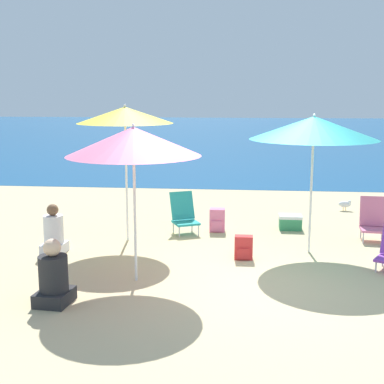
{
  "coord_description": "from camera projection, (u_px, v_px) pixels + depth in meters",
  "views": [
    {
      "loc": [
        -0.12,
        -7.14,
        2.48
      ],
      "look_at": [
        -0.9,
        0.73,
        1.0
      ],
      "focal_mm": 50.0,
      "sensor_mm": 36.0,
      "label": 1
    }
  ],
  "objects": [
    {
      "name": "beach_chair_teal",
      "position": [
        184.0,
        214.0,
        9.54
      ],
      "size": [
        0.6,
        0.64,
        0.72
      ],
      "rotation": [
        0.0,
        0.0,
        0.44
      ],
      "color": "silver",
      "rests_on": "ground"
    },
    {
      "name": "ground_plane",
      "position": [
        251.0,
        273.0,
        7.43
      ],
      "size": [
        60.0,
        60.0,
        0.0
      ],
      "primitive_type": "plane",
      "color": "#C6B284"
    },
    {
      "name": "backpack_pink",
      "position": [
        217.0,
        220.0,
        9.65
      ],
      "size": [
        0.27,
        0.25,
        0.42
      ],
      "color": "pink",
      "rests_on": "ground"
    },
    {
      "name": "beach_chair_pink",
      "position": [
        373.0,
        220.0,
        9.08
      ],
      "size": [
        0.45,
        0.49,
        0.73
      ],
      "rotation": [
        0.0,
        0.0,
        -0.08
      ],
      "color": "silver",
      "rests_on": "ground"
    },
    {
      "name": "backpack_red",
      "position": [
        244.0,
        248.0,
        8.05
      ],
      "size": [
        0.27,
        0.2,
        0.36
      ],
      "color": "red",
      "rests_on": "ground"
    },
    {
      "name": "person_seated_near",
      "position": [
        54.0,
        278.0,
        6.32
      ],
      "size": [
        0.42,
        0.48,
        0.8
      ],
      "rotation": [
        0.0,
        0.0,
        -0.1
      ],
      "color": "#262628",
      "rests_on": "ground"
    },
    {
      "name": "seagull",
      "position": [
        345.0,
        204.0,
        11.36
      ],
      "size": [
        0.27,
        0.11,
        0.23
      ],
      "color": "gold",
      "rests_on": "ground"
    },
    {
      "name": "beach_umbrella_yellow",
      "position": [
        125.0,
        115.0,
        8.72
      ],
      "size": [
        1.59,
        1.59,
        2.29
      ],
      "color": "white",
      "rests_on": "ground"
    },
    {
      "name": "sea_water",
      "position": [
        247.0,
        133.0,
        33.32
      ],
      "size": [
        60.0,
        40.0,
        0.01
      ],
      "color": "navy",
      "rests_on": "ground"
    },
    {
      "name": "person_seated_far",
      "position": [
        54.0,
        234.0,
        8.31
      ],
      "size": [
        0.36,
        0.41,
        0.78
      ],
      "rotation": [
        0.0,
        0.0,
        -0.05
      ],
      "color": "silver",
      "rests_on": "ground"
    },
    {
      "name": "cooler_box",
      "position": [
        290.0,
        222.0,
        9.81
      ],
      "size": [
        0.41,
        0.32,
        0.27
      ],
      "color": "#338C59",
      "rests_on": "ground"
    },
    {
      "name": "beach_umbrella_teal",
      "position": [
        314.0,
        128.0,
        8.08
      ],
      "size": [
        1.95,
        1.95,
        2.17
      ],
      "color": "white",
      "rests_on": "ground"
    },
    {
      "name": "water_bottle",
      "position": [
        369.0,
        224.0,
        9.84
      ],
      "size": [
        0.07,
        0.07,
        0.21
      ],
      "color": "#4CB266",
      "rests_on": "ground"
    },
    {
      "name": "beach_umbrella_pink",
      "position": [
        133.0,
        141.0,
        6.82
      ],
      "size": [
        1.74,
        1.74,
        2.09
      ],
      "color": "white",
      "rests_on": "ground"
    }
  ]
}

